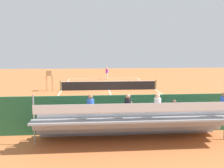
# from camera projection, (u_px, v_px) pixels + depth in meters

# --- Properties ---
(ground_plane) EXTENTS (60.00, 60.00, 0.00)m
(ground_plane) POSITION_uv_depth(u_px,v_px,m) (109.00, 90.00, 27.43)
(ground_plane) COLOR #C66B38
(court_line_markings) EXTENTS (10.10, 22.20, 0.01)m
(court_line_markings) POSITION_uv_depth(u_px,v_px,m) (109.00, 90.00, 27.47)
(court_line_markings) COLOR white
(court_line_markings) RESTS_ON ground
(tennis_net) EXTENTS (10.30, 0.10, 1.07)m
(tennis_net) POSITION_uv_depth(u_px,v_px,m) (109.00, 85.00, 27.37)
(tennis_net) COLOR black
(tennis_net) RESTS_ON ground
(backdrop_wall) EXTENTS (18.00, 0.16, 2.00)m
(backdrop_wall) POSITION_uv_depth(u_px,v_px,m) (128.00, 114.00, 13.48)
(backdrop_wall) COLOR #235633
(backdrop_wall) RESTS_ON ground
(bleacher_stand) EXTENTS (9.06, 2.40, 2.48)m
(bleacher_stand) POSITION_uv_depth(u_px,v_px,m) (132.00, 122.00, 12.12)
(bleacher_stand) COLOR gray
(bleacher_stand) RESTS_ON ground
(umpire_chair) EXTENTS (0.67, 0.67, 2.14)m
(umpire_chair) POSITION_uv_depth(u_px,v_px,m) (49.00, 79.00, 26.61)
(umpire_chair) COLOR #A88456
(umpire_chair) RESTS_ON ground
(courtside_bench) EXTENTS (1.80, 0.40, 0.93)m
(courtside_bench) POSITION_uv_depth(u_px,v_px,m) (179.00, 117.00, 14.50)
(courtside_bench) COLOR #33383D
(courtside_bench) RESTS_ON ground
(equipment_bag) EXTENTS (0.90, 0.36, 0.36)m
(equipment_bag) POSITION_uv_depth(u_px,v_px,m) (151.00, 125.00, 14.30)
(equipment_bag) COLOR #B22D2D
(equipment_bag) RESTS_ON ground
(tennis_player) EXTENTS (0.37, 0.53, 1.93)m
(tennis_player) POSITION_uv_depth(u_px,v_px,m) (107.00, 72.00, 37.28)
(tennis_player) COLOR white
(tennis_player) RESTS_ON ground
(tennis_racket) EXTENTS (0.56, 0.45, 0.03)m
(tennis_racket) POSITION_uv_depth(u_px,v_px,m) (99.00, 79.00, 37.73)
(tennis_racket) COLOR black
(tennis_racket) RESTS_ON ground
(tennis_ball_near) EXTENTS (0.07, 0.07, 0.07)m
(tennis_ball_near) POSITION_uv_depth(u_px,v_px,m) (123.00, 82.00, 34.27)
(tennis_ball_near) COLOR #CCDB33
(tennis_ball_near) RESTS_ON ground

